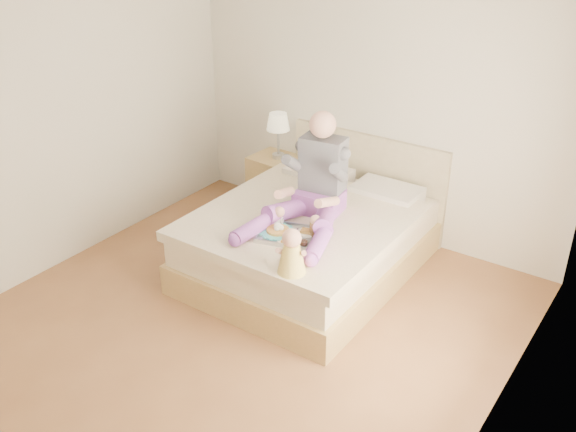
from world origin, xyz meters
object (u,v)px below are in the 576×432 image
Objects in this scene: bed at (314,237)px; tray at (289,233)px; nightstand at (276,183)px; adult at (313,188)px; baby at (292,254)px.

bed is 0.65m from tray.
nightstand is (-1.00, 0.80, -0.02)m from bed.
nightstand is at bearing 113.47° from tray.
adult reaches higher than baby.
adult is 3.24× the size of baby.
tray is at bearing 103.19° from baby.
adult is 0.46m from tray.
nightstand is at bearing 105.26° from baby.
tray reaches higher than nightstand.
tray is (0.03, -0.40, -0.24)m from adult.
bed reaches higher than nightstand.
bed reaches higher than baby.
adult is at bearing 78.02° from tray.
bed is 0.59m from adult.
baby is (1.43, -1.78, 0.46)m from nightstand.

